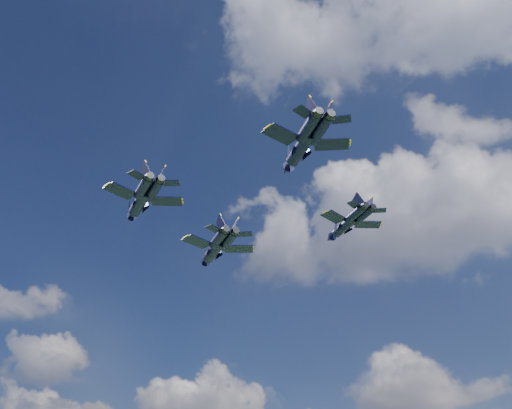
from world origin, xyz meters
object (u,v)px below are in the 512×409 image
object	(u,v)px
jet_right	(344,226)
jet_left	(139,203)
jet_slot	(300,149)
jet_lead	(213,251)

from	to	relation	value
jet_right	jet_left	bearing A→B (deg)	172.87
jet_slot	jet_right	bearing A→B (deg)	51.90
jet_lead	jet_left	bearing A→B (deg)	-136.50
jet_lead	jet_slot	world-z (taller)	jet_lead
jet_left	jet_right	size ratio (longest dim) A/B	1.11
jet_right	jet_slot	size ratio (longest dim) A/B	0.93
jet_left	jet_right	xyz separation A→B (m)	(25.76, 23.52, 1.24)
jet_lead	jet_right	distance (m)	26.26
jet_lead	jet_slot	size ratio (longest dim) A/B	1.12
jet_lead	jet_right	bearing A→B (deg)	-49.79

